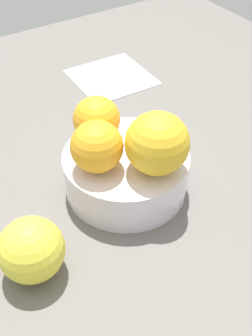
# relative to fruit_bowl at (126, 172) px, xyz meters

# --- Properties ---
(ground_plane) EXTENTS (1.10, 1.10, 0.02)m
(ground_plane) POSITION_rel_fruit_bowl_xyz_m (0.00, 0.00, -0.04)
(ground_plane) COLOR #66605B
(fruit_bowl) EXTENTS (0.17, 0.17, 0.06)m
(fruit_bowl) POSITION_rel_fruit_bowl_xyz_m (0.00, 0.00, 0.00)
(fruit_bowl) COLOR silver
(fruit_bowl) RESTS_ON ground_plane
(orange_in_bowl_0) EXTENTS (0.08, 0.08, 0.08)m
(orange_in_bowl_0) POSITION_rel_fruit_bowl_xyz_m (-0.04, -0.02, 0.07)
(orange_in_bowl_0) COLOR yellow
(orange_in_bowl_0) RESTS_ON fruit_bowl
(orange_in_bowl_1) EXTENTS (0.06, 0.06, 0.06)m
(orange_in_bowl_1) POSITION_rel_fruit_bowl_xyz_m (0.05, 0.01, 0.06)
(orange_in_bowl_1) COLOR #F9A823
(orange_in_bowl_1) RESTS_ON fruit_bowl
(orange_in_bowl_2) EXTENTS (0.07, 0.07, 0.07)m
(orange_in_bowl_2) POSITION_rel_fruit_bowl_xyz_m (-0.00, 0.04, 0.06)
(orange_in_bowl_2) COLOR #F9A823
(orange_in_bowl_2) RESTS_ON fruit_bowl
(orange_loose_0) EXTENTS (0.08, 0.08, 0.08)m
(orange_loose_0) POSITION_rel_fruit_bowl_xyz_m (-0.06, 0.16, 0.01)
(orange_loose_0) COLOR yellow
(orange_loose_0) RESTS_ON ground_plane
(folded_napkin) EXTENTS (0.15, 0.15, 0.00)m
(folded_napkin) POSITION_rel_fruit_bowl_xyz_m (0.27, -0.14, -0.03)
(folded_napkin) COLOR white
(folded_napkin) RESTS_ON ground_plane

